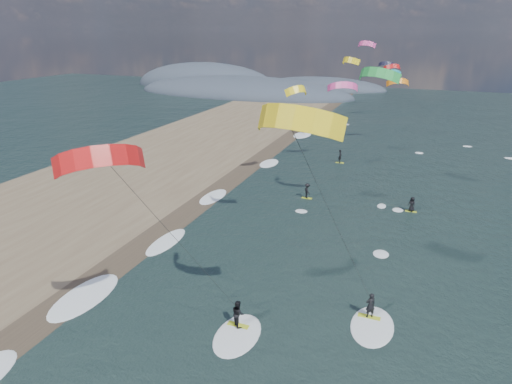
% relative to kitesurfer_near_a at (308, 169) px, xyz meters
% --- Properties ---
extents(sand_strip, '(26.00, 240.00, 0.00)m').
position_rel_kitesurfer_near_a_xyz_m(sand_strip, '(-28.02, 4.12, -11.04)').
color(sand_strip, brown).
rests_on(sand_strip, ground).
extents(wet_sand_strip, '(3.00, 240.00, 0.00)m').
position_rel_kitesurfer_near_a_xyz_m(wet_sand_strip, '(-16.02, 4.12, -11.04)').
color(wet_sand_strip, '#382D23').
rests_on(wet_sand_strip, ground).
extents(coastal_hills, '(80.00, 41.00, 15.00)m').
position_rel_kitesurfer_near_a_xyz_m(coastal_hills, '(-48.86, 101.98, -11.04)').
color(coastal_hills, '#3D4756').
rests_on(coastal_hills, ground).
extents(kitesurfer_near_a, '(7.86, 8.65, 14.67)m').
position_rel_kitesurfer_near_a_xyz_m(kitesurfer_near_a, '(0.00, 0.00, 0.00)').
color(kitesurfer_near_a, '#B6C823').
rests_on(kitesurfer_near_a, ground).
extents(kitesurfer_near_b, '(7.05, 9.29, 13.23)m').
position_rel_kitesurfer_near_a_xyz_m(kitesurfer_near_b, '(-6.63, -3.16, -2.48)').
color(kitesurfer_near_b, '#B6C823').
rests_on(kitesurfer_near_b, ground).
extents(far_kitesurfers, '(11.84, 15.41, 1.86)m').
position_rel_kitesurfer_near_a_xyz_m(far_kitesurfers, '(-2.97, 27.03, -10.19)').
color(far_kitesurfers, '#B6C823').
rests_on(far_kitesurfers, ground).
extents(bg_kite_field, '(12.02, 73.21, 7.36)m').
position_rel_kitesurfer_near_a_xyz_m(bg_kite_field, '(-3.66, 48.80, 0.40)').
color(bg_kite_field, yellow).
rests_on(bg_kite_field, ground).
extents(shoreline_surf, '(2.40, 79.40, 0.11)m').
position_rel_kitesurfer_near_a_xyz_m(shoreline_surf, '(-14.82, 8.87, -11.04)').
color(shoreline_surf, white).
rests_on(shoreline_surf, ground).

